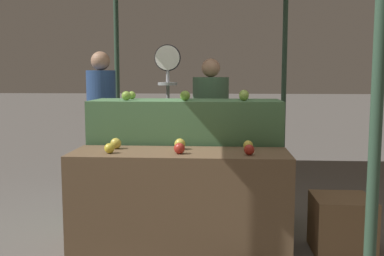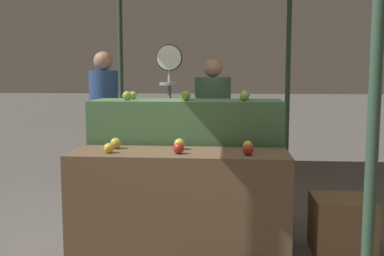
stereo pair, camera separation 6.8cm
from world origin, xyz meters
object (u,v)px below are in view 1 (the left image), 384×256
(person_customer_left, at_px, (102,112))
(wooden_crate_side, at_px, (341,225))
(produce_scale, at_px, (168,90))
(person_vendor_at_scale, at_px, (211,120))

(person_customer_left, distance_m, wooden_crate_side, 2.92)
(produce_scale, height_order, person_vendor_at_scale, produce_scale)
(person_vendor_at_scale, height_order, person_customer_left, person_customer_left)
(produce_scale, xyz_separation_m, person_customer_left, (-0.82, 0.43, -0.27))
(person_vendor_at_scale, bearing_deg, person_customer_left, -11.51)
(produce_scale, bearing_deg, wooden_crate_side, -38.82)
(wooden_crate_side, bearing_deg, person_customer_left, 144.74)
(person_vendor_at_scale, distance_m, wooden_crate_side, 1.96)
(produce_scale, relative_size, person_vendor_at_scale, 1.08)
(wooden_crate_side, bearing_deg, produce_scale, 141.18)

